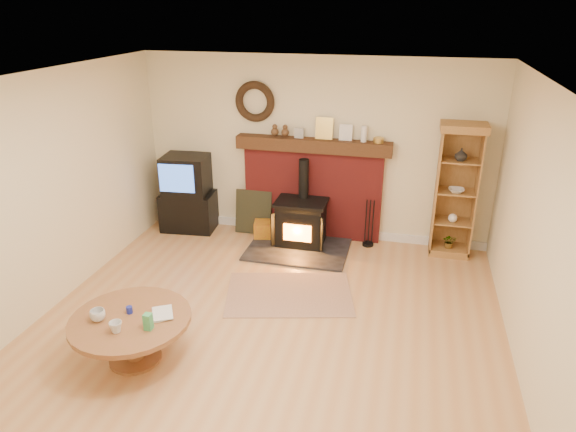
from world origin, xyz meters
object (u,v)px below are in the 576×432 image
(wood_stove, at_px, (301,225))
(coffee_table, at_px, (131,326))
(curio_cabinet, at_px, (456,191))
(tv_unit, at_px, (188,194))

(wood_stove, height_order, coffee_table, wood_stove)
(curio_cabinet, relative_size, coffee_table, 1.59)
(wood_stove, xyz_separation_m, tv_unit, (-1.79, 0.20, 0.23))
(tv_unit, relative_size, curio_cabinet, 0.63)
(curio_cabinet, bearing_deg, coffee_table, -134.20)
(coffee_table, bearing_deg, wood_stove, 70.46)
(tv_unit, height_order, curio_cabinet, curio_cabinet)
(curio_cabinet, distance_m, coffee_table, 4.44)
(coffee_table, bearing_deg, curio_cabinet, 45.80)
(wood_stove, xyz_separation_m, curio_cabinet, (2.05, 0.28, 0.59))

